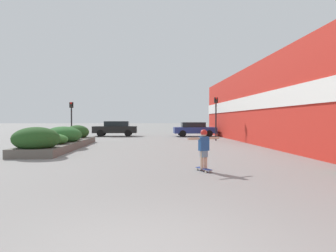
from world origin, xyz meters
TOP-DOWN VIEW (x-y plane):
  - building_wall_right at (7.51, 14.54)m, footprint 0.67×34.54m
  - planter_box at (-5.18, 14.48)m, footprint 2.25×10.22m
  - skateboard at (1.89, 6.13)m, footprint 0.48×0.79m
  - skateboarder at (1.89, 6.13)m, footprint 1.15×0.53m
  - car_leftmost at (15.77, 26.55)m, footprint 4.45×2.05m
  - car_center_left at (-3.46, 27.86)m, footprint 4.50×1.96m
  - car_center_right at (4.70, 26.92)m, footprint 4.32×1.96m
  - traffic_light_left at (-6.20, 20.84)m, footprint 0.28×0.30m
  - traffic_light_right at (5.53, 20.57)m, footprint 0.28×0.30m

SIDE VIEW (x-z plane):
  - skateboard at x=1.89m, z-range 0.02..0.12m
  - planter_box at x=-5.18m, z-range -0.11..1.27m
  - car_center_right at x=4.70m, z-range 0.05..1.51m
  - car_leftmost at x=15.77m, z-range 0.05..1.60m
  - car_center_left at x=-3.46m, z-range 0.05..1.61m
  - skateboarder at x=1.89m, z-range 0.23..1.53m
  - traffic_light_left at x=-6.20m, z-range 0.59..3.73m
  - traffic_light_right at x=5.53m, z-range 0.64..4.19m
  - building_wall_right at x=7.51m, z-range 0.00..5.56m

